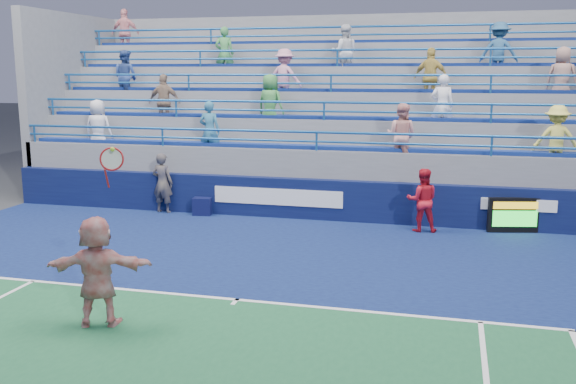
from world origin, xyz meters
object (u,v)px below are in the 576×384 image
(serve_speed_board, at_px, (514,215))
(ball_girl, at_px, (422,200))
(tennis_player, at_px, (97,271))
(line_judge, at_px, (163,183))
(judge_chair, at_px, (203,205))

(serve_speed_board, bearing_deg, ball_girl, -169.24)
(tennis_player, bearing_deg, serve_speed_board, 48.88)
(line_judge, height_order, ball_girl, line_judge)
(serve_speed_board, relative_size, line_judge, 0.75)
(tennis_player, relative_size, line_judge, 1.67)
(judge_chair, height_order, ball_girl, ball_girl)
(serve_speed_board, height_order, tennis_player, tennis_player)
(judge_chair, distance_m, tennis_player, 8.00)
(tennis_player, bearing_deg, ball_girl, 58.08)
(ball_girl, bearing_deg, serve_speed_board, -176.58)
(line_judge, distance_m, ball_girl, 7.22)
(serve_speed_board, height_order, ball_girl, ball_girl)
(line_judge, bearing_deg, ball_girl, -177.01)
(judge_chair, relative_size, line_judge, 0.52)
(serve_speed_board, xyz_separation_m, tennis_player, (-6.85, -7.85, 0.45))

